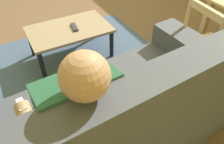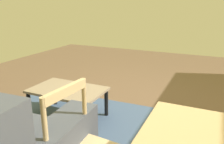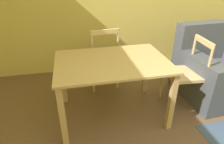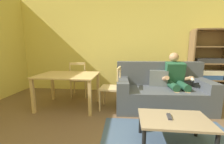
{
  "view_description": "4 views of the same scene",
  "coord_description": "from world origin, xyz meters",
  "px_view_note": "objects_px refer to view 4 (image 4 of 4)",
  "views": [
    {
      "loc": [
        1.53,
        2.72,
        1.69
      ],
      "look_at": [
        1.02,
        1.79,
        0.75
      ],
      "focal_mm": 35.51,
      "sensor_mm": 36.0,
      "label": 1
    },
    {
      "loc": [
        -0.73,
        2.72,
        1.42
      ],
      "look_at": [
        -0.0,
        1.16,
        0.9
      ],
      "focal_mm": 36.43,
      "sensor_mm": 36.0,
      "label": 2
    },
    {
      "loc": [
        -1.47,
        -0.32,
        1.67
      ],
      "look_at": [
        -1.03,
        1.66,
        0.6
      ],
      "focal_mm": 31.66,
      "sensor_mm": 36.0,
      "label": 3
    },
    {
      "loc": [
        0.26,
        -1.36,
        1.33
      ],
      "look_at": [
        -0.0,
        1.16,
        0.9
      ],
      "focal_mm": 23.38,
      "sensor_mm": 36.0,
      "label": 4
    }
  ],
  "objects_px": {
    "couch": "(161,92)",
    "dining_table": "(68,79)",
    "tv_remote": "(169,117)",
    "dining_chair_near_wall": "(79,79)",
    "dining_chair_facing_couch": "(112,88)",
    "person_lounging": "(176,79)",
    "bookshelf": "(207,70)",
    "coffee_table": "(174,122)"
  },
  "relations": [
    {
      "from": "dining_table",
      "to": "dining_chair_facing_couch",
      "type": "relative_size",
      "value": 1.38
    },
    {
      "from": "couch",
      "to": "person_lounging",
      "type": "xyz_separation_m",
      "value": [
        0.31,
        0.04,
        0.28
      ]
    },
    {
      "from": "dining_table",
      "to": "bookshelf",
      "type": "bearing_deg",
      "value": 18.5
    },
    {
      "from": "dining_table",
      "to": "dining_chair_facing_couch",
      "type": "distance_m",
      "value": 0.98
    },
    {
      "from": "couch",
      "to": "bookshelf",
      "type": "bearing_deg",
      "value": 34.23
    },
    {
      "from": "tv_remote",
      "to": "dining_chair_facing_couch",
      "type": "bearing_deg",
      "value": -44.4
    },
    {
      "from": "coffee_table",
      "to": "dining_table",
      "type": "relative_size",
      "value": 0.72
    },
    {
      "from": "dining_table",
      "to": "tv_remote",
      "type": "bearing_deg",
      "value": -30.37
    },
    {
      "from": "coffee_table",
      "to": "dining_chair_facing_couch",
      "type": "relative_size",
      "value": 0.99
    },
    {
      "from": "dining_chair_near_wall",
      "to": "dining_chair_facing_couch",
      "type": "xyz_separation_m",
      "value": [
        0.96,
        -0.72,
        -0.0
      ]
    },
    {
      "from": "tv_remote",
      "to": "dining_chair_facing_couch",
      "type": "relative_size",
      "value": 0.18
    },
    {
      "from": "tv_remote",
      "to": "dining_chair_near_wall",
      "type": "distance_m",
      "value": 2.61
    },
    {
      "from": "couch",
      "to": "tv_remote",
      "type": "relative_size",
      "value": 11.86
    },
    {
      "from": "couch",
      "to": "tv_remote",
      "type": "distance_m",
      "value": 1.31
    },
    {
      "from": "dining_chair_facing_couch",
      "to": "dining_chair_near_wall",
      "type": "bearing_deg",
      "value": 143.3
    },
    {
      "from": "dining_chair_near_wall",
      "to": "person_lounging",
      "type": "bearing_deg",
      "value": -11.31
    },
    {
      "from": "bookshelf",
      "to": "person_lounging",
      "type": "bearing_deg",
      "value": -140.1
    },
    {
      "from": "dining_chair_near_wall",
      "to": "tv_remote",
      "type": "bearing_deg",
      "value": -44.1
    },
    {
      "from": "couch",
      "to": "dining_chair_facing_couch",
      "type": "xyz_separation_m",
      "value": [
        -1.09,
        -0.2,
        0.11
      ]
    },
    {
      "from": "person_lounging",
      "to": "dining_table",
      "type": "xyz_separation_m",
      "value": [
        -2.37,
        -0.24,
        0.0
      ]
    },
    {
      "from": "tv_remote",
      "to": "bookshelf",
      "type": "xyz_separation_m",
      "value": [
        1.59,
        2.26,
        0.3
      ]
    },
    {
      "from": "coffee_table",
      "to": "bookshelf",
      "type": "height_order",
      "value": "bookshelf"
    },
    {
      "from": "coffee_table",
      "to": "person_lounging",
      "type": "bearing_deg",
      "value": 72.47
    },
    {
      "from": "person_lounging",
      "to": "bookshelf",
      "type": "relative_size",
      "value": 0.67
    },
    {
      "from": "dining_table",
      "to": "dining_chair_facing_couch",
      "type": "xyz_separation_m",
      "value": [
        0.97,
        -0.0,
        -0.17
      ]
    },
    {
      "from": "couch",
      "to": "person_lounging",
      "type": "bearing_deg",
      "value": 7.71
    },
    {
      "from": "person_lounging",
      "to": "dining_chair_near_wall",
      "type": "xyz_separation_m",
      "value": [
        -2.36,
        0.47,
        -0.16
      ]
    },
    {
      "from": "dining_table",
      "to": "couch",
      "type": "bearing_deg",
      "value": 5.57
    },
    {
      "from": "tv_remote",
      "to": "bookshelf",
      "type": "height_order",
      "value": "bookshelf"
    },
    {
      "from": "dining_chair_near_wall",
      "to": "dining_chair_facing_couch",
      "type": "distance_m",
      "value": 1.2
    },
    {
      "from": "dining_chair_near_wall",
      "to": "bookshelf",
      "type": "bearing_deg",
      "value": 7.31
    },
    {
      "from": "dining_chair_near_wall",
      "to": "dining_chair_facing_couch",
      "type": "bearing_deg",
      "value": -36.7
    },
    {
      "from": "couch",
      "to": "dining_chair_facing_couch",
      "type": "bearing_deg",
      "value": -169.44
    },
    {
      "from": "couch",
      "to": "dining_table",
      "type": "relative_size",
      "value": 1.58
    },
    {
      "from": "tv_remote",
      "to": "dining_table",
      "type": "bearing_deg",
      "value": -24.44
    },
    {
      "from": "dining_chair_facing_couch",
      "to": "tv_remote",
      "type": "bearing_deg",
      "value": -50.33
    },
    {
      "from": "person_lounging",
      "to": "couch",
      "type": "bearing_deg",
      "value": -172.29
    },
    {
      "from": "coffee_table",
      "to": "dining_chair_near_wall",
      "type": "height_order",
      "value": "dining_chair_near_wall"
    },
    {
      "from": "couch",
      "to": "person_lounging",
      "type": "relative_size",
      "value": 1.66
    },
    {
      "from": "bookshelf",
      "to": "dining_chair_facing_couch",
      "type": "xyz_separation_m",
      "value": [
        -2.5,
        -1.16,
        -0.24
      ]
    },
    {
      "from": "coffee_table",
      "to": "tv_remote",
      "type": "xyz_separation_m",
      "value": [
        -0.06,
        0.02,
        0.06
      ]
    },
    {
      "from": "dining_chair_facing_couch",
      "to": "bookshelf",
      "type": "bearing_deg",
      "value": 24.95
    }
  ]
}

